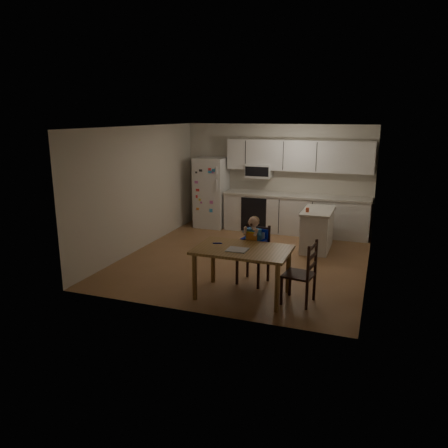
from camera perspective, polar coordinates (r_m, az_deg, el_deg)
room at (r=8.63m, az=3.84°, el=4.32°), size 4.52×5.01×2.51m
refrigerator at (r=10.76m, az=-1.66°, el=4.14°), size 0.72×0.70×1.70m
kitchen_run at (r=10.27m, az=9.25°, el=3.64°), size 3.37×0.62×2.15m
kitchen_island at (r=9.17m, az=12.07°, el=-0.69°), size 0.59×1.13×0.83m
red_cup at (r=8.83m, az=10.84°, el=1.83°), size 0.07×0.07×0.09m
dining_table at (r=6.60m, az=2.44°, el=-4.06°), size 1.42×0.91×0.76m
napkin at (r=6.49m, az=1.75°, el=-3.37°), size 0.30×0.26×0.01m
toddler_spoon at (r=6.80m, az=-0.97°, el=-2.52°), size 0.12×0.06×0.02m
chair_booster at (r=7.15m, az=4.00°, el=-2.44°), size 0.49×0.49×1.13m
chair_side at (r=6.47m, az=10.57°, el=-5.83°), size 0.47×0.47×0.95m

